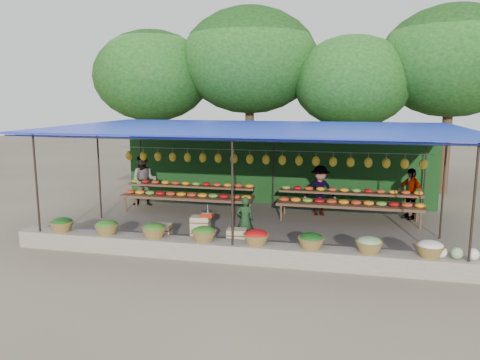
% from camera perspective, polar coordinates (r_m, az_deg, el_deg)
% --- Properties ---
extents(ground, '(60.00, 60.00, 0.00)m').
position_cam_1_polar(ground, '(13.19, 2.08, -5.80)').
color(ground, brown).
rests_on(ground, ground).
extents(stone_curb, '(10.60, 0.55, 0.40)m').
position_cam_1_polar(stone_curb, '(10.57, -0.73, -8.71)').
color(stone_curb, '#685E53').
rests_on(stone_curb, ground).
extents(stall_canopy, '(10.80, 6.60, 2.82)m').
position_cam_1_polar(stall_canopy, '(12.80, 2.22, 5.89)').
color(stall_canopy, black).
rests_on(stall_canopy, ground).
extents(produce_baskets, '(8.98, 0.58, 0.34)m').
position_cam_1_polar(produce_baskets, '(10.48, -1.27, -6.79)').
color(produce_baskets, brown).
rests_on(produce_baskets, stone_curb).
extents(netting_backdrop, '(10.60, 0.06, 2.50)m').
position_cam_1_polar(netting_backdrop, '(15.98, 4.22, 1.54)').
color(netting_backdrop, '#1A4418').
rests_on(netting_backdrop, ground).
extents(tree_row, '(16.51, 5.50, 7.12)m').
position_cam_1_polar(tree_row, '(18.69, 7.32, 13.33)').
color(tree_row, '#392015').
rests_on(tree_row, ground).
extents(fruit_table_left, '(4.21, 0.95, 0.93)m').
position_cam_1_polar(fruit_table_left, '(14.95, -6.35, -1.58)').
color(fruit_table_left, '#48311C').
rests_on(fruit_table_left, ground).
extents(fruit_table_right, '(4.21, 0.95, 0.93)m').
position_cam_1_polar(fruit_table_right, '(14.15, 13.18, -2.44)').
color(fruit_table_right, '#48311C').
rests_on(fruit_table_right, ground).
extents(crate_counter, '(2.38, 0.38, 0.77)m').
position_cam_1_polar(crate_counter, '(11.46, -4.97, -6.66)').
color(crate_counter, tan).
rests_on(crate_counter, ground).
extents(weighing_scale, '(0.29, 0.29, 0.30)m').
position_cam_1_polar(weighing_scale, '(11.26, -3.95, -4.15)').
color(weighing_scale, '#B21F0E').
rests_on(weighing_scale, crate_counter).
extents(vendor_seated, '(0.50, 0.40, 1.19)m').
position_cam_1_polar(vendor_seated, '(11.64, 0.61, -4.92)').
color(vendor_seated, '#183619').
rests_on(vendor_seated, ground).
extents(customer_left, '(0.96, 0.82, 1.72)m').
position_cam_1_polar(customer_left, '(15.95, -11.59, -0.06)').
color(customer_left, slate).
rests_on(customer_left, ground).
extents(customer_mid, '(1.08, 0.74, 1.55)m').
position_cam_1_polar(customer_mid, '(14.60, 9.71, -1.27)').
color(customer_mid, slate).
rests_on(customer_mid, ground).
extents(customer_right, '(0.89, 0.91, 1.53)m').
position_cam_1_polar(customer_right, '(14.88, 20.05, -1.56)').
color(customer_right, slate).
rests_on(customer_right, ground).
extents(blue_crate_front, '(0.60, 0.47, 0.32)m').
position_cam_1_polar(blue_crate_front, '(12.34, -16.77, -6.57)').
color(blue_crate_front, navy).
rests_on(blue_crate_front, ground).
extents(blue_crate_back, '(0.49, 0.37, 0.27)m').
position_cam_1_polar(blue_crate_back, '(13.38, -21.11, -5.65)').
color(blue_crate_back, navy).
rests_on(blue_crate_back, ground).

